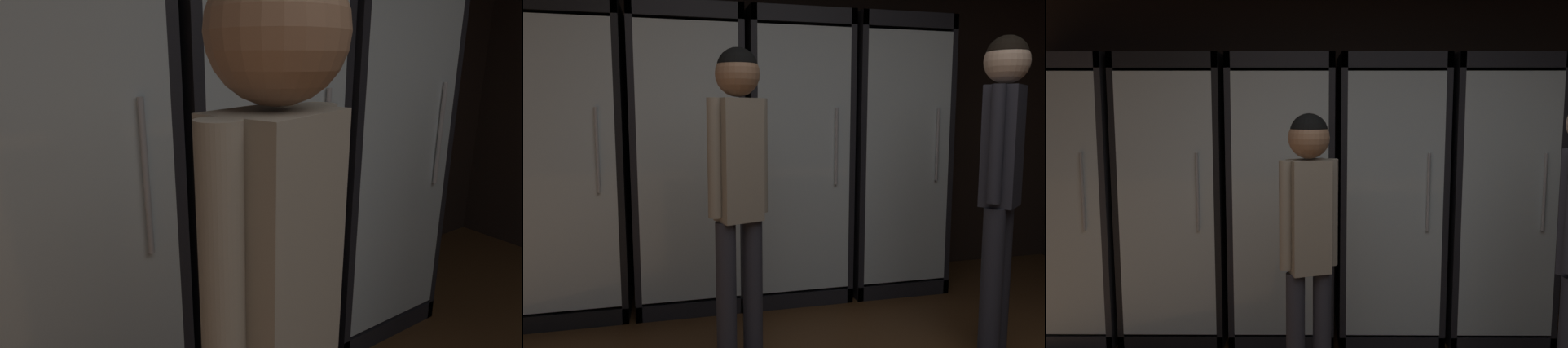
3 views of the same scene
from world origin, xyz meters
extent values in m
cube|color=black|center=(0.00, 3.03, 1.40)|extent=(6.00, 0.06, 2.80)
cube|color=black|center=(-1.35, 2.96, 0.98)|extent=(0.69, 0.04, 1.96)
cube|color=black|center=(-1.02, 2.65, 0.98)|extent=(0.04, 0.67, 1.96)
cube|color=black|center=(-1.35, 2.65, 1.91)|extent=(0.69, 0.67, 0.10)
cube|color=black|center=(-1.35, 2.65, 0.05)|extent=(0.69, 0.67, 0.10)
cube|color=white|center=(-1.35, 2.93, 0.98)|extent=(0.61, 0.02, 1.72)
cube|color=silver|center=(-1.35, 2.32, 0.98)|extent=(0.61, 0.02, 1.72)
cylinder|color=#B2B2B7|center=(-1.14, 2.30, 1.08)|extent=(0.02, 0.02, 0.50)
cube|color=silver|center=(-1.35, 2.65, 0.12)|extent=(0.59, 0.59, 0.02)
cylinder|color=#194723|center=(-1.58, 2.60, 0.22)|extent=(0.07, 0.07, 0.19)
cylinder|color=#194723|center=(-1.58, 2.60, 0.36)|extent=(0.02, 0.02, 0.09)
cylinder|color=white|center=(-1.58, 2.60, 0.23)|extent=(0.08, 0.08, 0.06)
cylinder|color=#336B38|center=(-1.43, 2.69, 0.22)|extent=(0.07, 0.07, 0.19)
cylinder|color=#336B38|center=(-1.43, 2.69, 0.36)|extent=(0.02, 0.02, 0.09)
cylinder|color=tan|center=(-1.43, 2.69, 0.23)|extent=(0.07, 0.07, 0.06)
cylinder|color=gray|center=(-1.27, 2.69, 0.24)|extent=(0.07, 0.07, 0.22)
cylinder|color=gray|center=(-1.27, 2.69, 0.39)|extent=(0.03, 0.03, 0.08)
cylinder|color=beige|center=(-1.27, 2.69, 0.22)|extent=(0.07, 0.07, 0.09)
cylinder|color=#194723|center=(-1.14, 2.68, 0.23)|extent=(0.07, 0.07, 0.20)
cylinder|color=#194723|center=(-1.14, 2.68, 0.37)|extent=(0.02, 0.02, 0.09)
cylinder|color=beige|center=(-1.14, 2.68, 0.22)|extent=(0.07, 0.07, 0.07)
cube|color=silver|center=(-1.35, 2.65, 0.69)|extent=(0.59, 0.59, 0.02)
cylinder|color=brown|center=(-1.58, 2.61, 0.80)|extent=(0.08, 0.08, 0.22)
cylinder|color=brown|center=(-1.58, 2.61, 0.96)|extent=(0.03, 0.03, 0.09)
cylinder|color=#B2332D|center=(-1.58, 2.61, 0.77)|extent=(0.08, 0.08, 0.08)
cylinder|color=brown|center=(-1.43, 2.67, 0.80)|extent=(0.08, 0.08, 0.20)
cylinder|color=brown|center=(-1.43, 2.67, 0.95)|extent=(0.02, 0.02, 0.09)
cylinder|color=#B2332D|center=(-1.43, 2.67, 0.78)|extent=(0.08, 0.08, 0.07)
cylinder|color=brown|center=(-1.29, 2.69, 0.80)|extent=(0.07, 0.07, 0.21)
cylinder|color=brown|center=(-1.29, 2.69, 0.94)|extent=(0.02, 0.02, 0.07)
cylinder|color=#2D2D33|center=(-1.29, 2.69, 0.79)|extent=(0.07, 0.07, 0.07)
cylinder|color=black|center=(-1.13, 2.63, 0.80)|extent=(0.06, 0.06, 0.21)
cylinder|color=black|center=(-1.13, 2.63, 0.94)|extent=(0.02, 0.02, 0.06)
cylinder|color=#2D2D33|center=(-1.13, 2.63, 0.81)|extent=(0.07, 0.07, 0.08)
cube|color=silver|center=(-1.35, 2.65, 1.26)|extent=(0.59, 0.59, 0.02)
cylinder|color=gray|center=(-1.56, 2.64, 1.38)|extent=(0.08, 0.08, 0.22)
cylinder|color=gray|center=(-1.56, 2.64, 1.53)|extent=(0.03, 0.03, 0.09)
cylinder|color=beige|center=(-1.56, 2.64, 1.38)|extent=(0.08, 0.08, 0.09)
cylinder|color=brown|center=(-1.34, 2.68, 1.36)|extent=(0.08, 0.08, 0.19)
cylinder|color=brown|center=(-1.34, 2.68, 1.48)|extent=(0.03, 0.03, 0.06)
cylinder|color=beige|center=(-1.34, 2.68, 1.36)|extent=(0.08, 0.08, 0.06)
cylinder|color=brown|center=(-1.15, 2.62, 1.37)|extent=(0.08, 0.08, 0.21)
cylinder|color=brown|center=(-1.15, 2.62, 1.51)|extent=(0.03, 0.03, 0.07)
cylinder|color=#B2332D|center=(-1.15, 2.62, 1.37)|extent=(0.08, 0.08, 0.06)
cube|color=black|center=(-0.62, 2.96, 0.98)|extent=(0.69, 0.04, 1.96)
cube|color=black|center=(-0.94, 2.65, 0.98)|extent=(0.04, 0.67, 1.96)
cube|color=black|center=(-0.29, 2.65, 0.98)|extent=(0.04, 0.67, 1.96)
cube|color=black|center=(-0.62, 2.65, 1.91)|extent=(0.69, 0.67, 0.10)
cube|color=black|center=(-0.62, 2.65, 0.05)|extent=(0.69, 0.67, 0.10)
cube|color=white|center=(-0.62, 2.93, 0.98)|extent=(0.61, 0.02, 1.72)
cube|color=silver|center=(-0.62, 2.32, 0.98)|extent=(0.61, 0.02, 1.72)
cylinder|color=#B2B2B7|center=(-0.41, 2.30, 1.08)|extent=(0.02, 0.02, 0.50)
cube|color=silver|center=(-0.62, 2.65, 0.12)|extent=(0.59, 0.59, 0.02)
cylinder|color=#194723|center=(-0.76, 2.63, 0.24)|extent=(0.08, 0.08, 0.23)
cylinder|color=#194723|center=(-0.76, 2.63, 0.41)|extent=(0.03, 0.03, 0.09)
cylinder|color=#2D2D33|center=(-0.76, 2.63, 0.26)|extent=(0.08, 0.08, 0.08)
cylinder|color=#336B38|center=(-0.46, 2.61, 0.25)|extent=(0.08, 0.08, 0.24)
cylinder|color=#336B38|center=(-0.46, 2.61, 0.41)|extent=(0.02, 0.02, 0.08)
cylinder|color=tan|center=(-0.46, 2.61, 0.22)|extent=(0.08, 0.08, 0.09)
cube|color=silver|center=(-0.62, 2.65, 0.55)|extent=(0.59, 0.59, 0.02)
cylinder|color=brown|center=(-0.82, 2.66, 0.66)|extent=(0.08, 0.08, 0.21)
cylinder|color=brown|center=(-0.82, 2.66, 0.81)|extent=(0.03, 0.03, 0.09)
cylinder|color=beige|center=(-0.82, 2.66, 0.65)|extent=(0.08, 0.08, 0.06)
cylinder|color=#9EAD99|center=(-0.61, 2.66, 0.67)|extent=(0.07, 0.07, 0.23)
cylinder|color=#9EAD99|center=(-0.61, 2.66, 0.82)|extent=(0.02, 0.02, 0.07)
cylinder|color=#B2332D|center=(-0.61, 2.66, 0.65)|extent=(0.07, 0.07, 0.08)
cylinder|color=gray|center=(-0.41, 2.64, 0.66)|extent=(0.07, 0.07, 0.20)
cylinder|color=gray|center=(-0.41, 2.64, 0.79)|extent=(0.02, 0.02, 0.07)
cylinder|color=#2D2D33|center=(-0.41, 2.64, 0.64)|extent=(0.07, 0.07, 0.07)
cube|color=silver|center=(-0.62, 2.65, 0.97)|extent=(0.59, 0.59, 0.02)
cylinder|color=#336B38|center=(-0.81, 2.69, 1.10)|extent=(0.07, 0.07, 0.23)
cylinder|color=#336B38|center=(-0.81, 2.69, 1.26)|extent=(0.03, 0.03, 0.10)
cylinder|color=#B2332D|center=(-0.81, 2.69, 1.08)|extent=(0.08, 0.08, 0.09)
cylinder|color=#194723|center=(-0.62, 2.64, 1.08)|extent=(0.06, 0.06, 0.20)
cylinder|color=#194723|center=(-0.62, 2.64, 1.24)|extent=(0.02, 0.02, 0.10)
cylinder|color=#2D2D33|center=(-0.62, 2.64, 1.09)|extent=(0.06, 0.06, 0.07)
cylinder|color=brown|center=(-0.41, 2.66, 1.09)|extent=(0.08, 0.08, 0.22)
cylinder|color=brown|center=(-0.41, 2.66, 1.25)|extent=(0.03, 0.03, 0.08)
cylinder|color=#B2332D|center=(-0.41, 2.66, 1.06)|extent=(0.08, 0.08, 0.09)
cube|color=silver|center=(-0.62, 2.65, 1.40)|extent=(0.59, 0.59, 0.02)
cylinder|color=#9EAD99|center=(-0.83, 2.67, 1.50)|extent=(0.06, 0.06, 0.18)
cylinder|color=#9EAD99|center=(-0.83, 2.67, 1.63)|extent=(0.02, 0.02, 0.09)
cylinder|color=beige|center=(-0.83, 2.67, 1.49)|extent=(0.06, 0.06, 0.06)
cylinder|color=gray|center=(-0.69, 2.62, 1.52)|extent=(0.07, 0.07, 0.23)
cylinder|color=gray|center=(-0.69, 2.62, 1.68)|extent=(0.03, 0.03, 0.09)
cylinder|color=tan|center=(-0.69, 2.62, 1.50)|extent=(0.07, 0.07, 0.06)
cylinder|color=#194723|center=(-0.54, 2.69, 1.50)|extent=(0.08, 0.08, 0.19)
cylinder|color=#194723|center=(-0.54, 2.69, 1.65)|extent=(0.03, 0.03, 0.09)
cylinder|color=white|center=(-0.54, 2.69, 1.49)|extent=(0.08, 0.08, 0.08)
cylinder|color=#194723|center=(-0.39, 2.64, 1.51)|extent=(0.07, 0.07, 0.20)
cylinder|color=#194723|center=(-0.39, 2.64, 1.65)|extent=(0.03, 0.03, 0.10)
cylinder|color=#B2332D|center=(-0.39, 2.64, 1.48)|extent=(0.08, 0.08, 0.07)
cube|color=black|center=(0.12, 2.96, 0.98)|extent=(0.69, 0.04, 1.96)
cube|color=black|center=(-0.21, 2.65, 0.98)|extent=(0.04, 0.67, 1.96)
cube|color=black|center=(0.44, 2.65, 0.98)|extent=(0.04, 0.67, 1.96)
cube|color=black|center=(0.12, 2.65, 1.91)|extent=(0.69, 0.67, 0.10)
cube|color=black|center=(0.12, 2.65, 0.05)|extent=(0.69, 0.67, 0.10)
cube|color=white|center=(0.12, 2.93, 0.98)|extent=(0.61, 0.02, 1.72)
cube|color=silver|center=(0.12, 2.32, 0.98)|extent=(0.61, 0.02, 1.72)
cylinder|color=#B2B2B7|center=(0.32, 2.30, 1.08)|extent=(0.02, 0.02, 0.50)
cube|color=silver|center=(0.12, 2.65, 0.12)|extent=(0.59, 0.59, 0.02)
cylinder|color=#336B38|center=(-0.09, 2.60, 0.22)|extent=(0.07, 0.07, 0.19)
cylinder|color=#336B38|center=(-0.09, 2.60, 0.36)|extent=(0.02, 0.02, 0.09)
cylinder|color=tan|center=(-0.09, 2.60, 0.21)|extent=(0.07, 0.07, 0.07)
cylinder|color=black|center=(0.12, 2.68, 0.24)|extent=(0.07, 0.07, 0.23)
cylinder|color=black|center=(0.12, 2.68, 0.40)|extent=(0.02, 0.02, 0.09)
cylinder|color=tan|center=(0.12, 2.68, 0.24)|extent=(0.07, 0.07, 0.06)
cylinder|color=#194723|center=(0.32, 2.62, 0.24)|extent=(0.06, 0.06, 0.22)
cylinder|color=#194723|center=(0.32, 2.62, 0.39)|extent=(0.02, 0.02, 0.09)
cylinder|color=beige|center=(0.32, 2.62, 0.22)|extent=(0.06, 0.06, 0.06)
cube|color=silver|center=(0.12, 2.65, 0.69)|extent=(0.59, 0.59, 0.02)
cylinder|color=black|center=(-0.03, 2.64, 0.81)|extent=(0.07, 0.07, 0.22)
cylinder|color=black|center=(-0.03, 2.64, 0.96)|extent=(0.03, 0.03, 0.09)
cylinder|color=white|center=(-0.03, 2.64, 0.81)|extent=(0.08, 0.08, 0.06)
cylinder|color=#9EAD99|center=(0.27, 2.60, 0.79)|extent=(0.06, 0.06, 0.18)
cylinder|color=#9EAD99|center=(0.27, 2.60, 0.93)|extent=(0.02, 0.02, 0.10)
cylinder|color=tan|center=(0.27, 2.60, 0.77)|extent=(0.06, 0.06, 0.05)
cube|color=silver|center=(0.12, 2.65, 1.26)|extent=(0.59, 0.59, 0.02)
cylinder|color=black|center=(-0.09, 2.67, 1.36)|extent=(0.06, 0.06, 0.20)
cylinder|color=black|center=(-0.09, 2.67, 1.50)|extent=(0.02, 0.02, 0.07)
cylinder|color=tan|center=(-0.09, 2.67, 1.35)|extent=(0.06, 0.06, 0.06)
cylinder|color=gray|center=(0.11, 2.67, 1.37)|extent=(0.07, 0.07, 0.21)
cylinder|color=gray|center=(0.11, 2.67, 1.52)|extent=(0.02, 0.02, 0.09)
cylinder|color=#B2332D|center=(0.11, 2.67, 1.36)|extent=(0.07, 0.07, 0.06)
cylinder|color=gray|center=(0.31, 2.62, 1.36)|extent=(0.08, 0.08, 0.20)
cylinder|color=gray|center=(0.31, 2.62, 1.50)|extent=(0.03, 0.03, 0.07)
cylinder|color=beige|center=(0.31, 2.62, 1.36)|extent=(0.08, 0.08, 0.05)
cube|color=black|center=(0.85, 2.96, 0.98)|extent=(0.69, 0.04, 1.96)
cube|color=black|center=(0.52, 2.65, 0.98)|extent=(0.04, 0.67, 1.96)
cube|color=black|center=(1.18, 2.65, 0.98)|extent=(0.04, 0.67, 1.96)
cube|color=black|center=(0.85, 2.65, 1.91)|extent=(0.69, 0.67, 0.10)
cube|color=black|center=(0.85, 2.65, 0.05)|extent=(0.69, 0.67, 0.10)
cube|color=white|center=(0.85, 2.93, 0.98)|extent=(0.61, 0.02, 1.72)
cube|color=silver|center=(0.85, 2.32, 0.98)|extent=(0.61, 0.02, 1.72)
cylinder|color=#B2B2B7|center=(1.06, 2.30, 1.08)|extent=(0.02, 0.02, 0.50)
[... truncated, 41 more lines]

